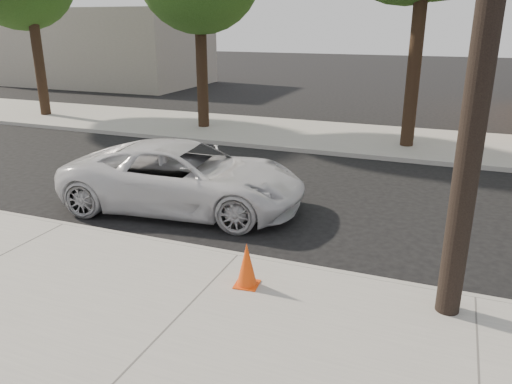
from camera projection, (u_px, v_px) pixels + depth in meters
ground at (276, 221)px, 11.01m from camera, size 120.00×120.00×0.00m
near_sidewalk at (178, 321)px, 7.21m from camera, size 90.00×4.40×0.15m
far_sidewalk at (352, 138)px, 18.47m from camera, size 90.00×5.00×0.15m
curb_near at (239, 257)px, 9.14m from camera, size 90.00×0.12×0.16m
building_far at (101, 47)px, 34.75m from camera, size 14.00×8.00×5.00m
police_cruiser at (185, 177)px, 11.52m from camera, size 5.83×3.19×1.55m
traffic_cone at (247, 265)px, 7.93m from camera, size 0.41×0.41×0.73m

